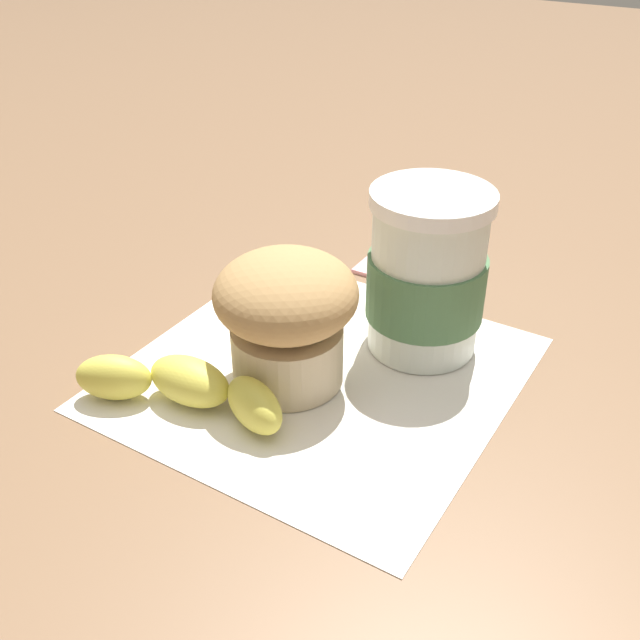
{
  "coord_description": "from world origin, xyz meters",
  "views": [
    {
      "loc": [
        0.36,
        0.2,
        0.3
      ],
      "look_at": [
        0.0,
        0.0,
        0.04
      ],
      "focal_mm": 42.0,
      "sensor_mm": 36.0,
      "label": 1
    }
  ],
  "objects_px": {
    "muffin": "(286,314)",
    "sugar_packet": "(387,269)",
    "banana": "(186,387)",
    "coffee_cup": "(426,276)"
  },
  "relations": [
    {
      "from": "muffin",
      "to": "banana",
      "type": "relative_size",
      "value": 0.62
    },
    {
      "from": "banana",
      "to": "sugar_packet",
      "type": "height_order",
      "value": "banana"
    },
    {
      "from": "muffin",
      "to": "sugar_packet",
      "type": "bearing_deg",
      "value": -178.39
    },
    {
      "from": "banana",
      "to": "muffin",
      "type": "bearing_deg",
      "value": 144.46
    },
    {
      "from": "muffin",
      "to": "banana",
      "type": "distance_m",
      "value": 0.08
    },
    {
      "from": "coffee_cup",
      "to": "muffin",
      "type": "distance_m",
      "value": 0.1
    },
    {
      "from": "banana",
      "to": "sugar_packet",
      "type": "distance_m",
      "value": 0.23
    },
    {
      "from": "coffee_cup",
      "to": "banana",
      "type": "distance_m",
      "value": 0.18
    },
    {
      "from": "muffin",
      "to": "sugar_packet",
      "type": "distance_m",
      "value": 0.17
    },
    {
      "from": "coffee_cup",
      "to": "banana",
      "type": "height_order",
      "value": "coffee_cup"
    }
  ]
}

